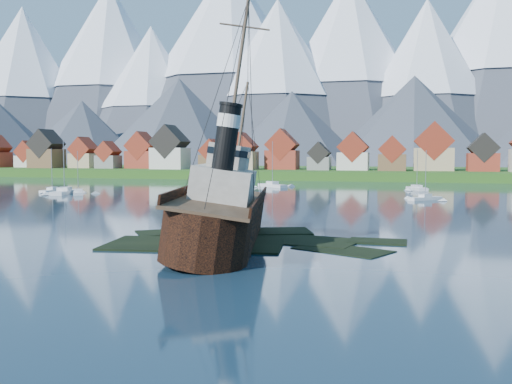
% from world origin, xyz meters
% --- Properties ---
extents(ground, '(1400.00, 1400.00, 0.00)m').
position_xyz_m(ground, '(0.00, 0.00, 0.00)').
color(ground, '#162B3E').
rests_on(ground, ground).
extents(shoal, '(31.71, 21.24, 1.14)m').
position_xyz_m(shoal, '(1.78, 2.15, -0.35)').
color(shoal, black).
rests_on(shoal, ground).
extents(shore_bank, '(600.00, 80.00, 3.20)m').
position_xyz_m(shore_bank, '(0.00, 170.00, 0.00)').
color(shore_bank, '#1C4313').
rests_on(shore_bank, ground).
extents(seawall, '(600.00, 2.50, 2.00)m').
position_xyz_m(seawall, '(0.00, 132.00, 0.00)').
color(seawall, '#3F3D38').
rests_on(seawall, ground).
extents(town, '(250.96, 16.69, 17.30)m').
position_xyz_m(town, '(-33.12, 152.18, 8.99)').
color(town, maroon).
rests_on(town, ground).
extents(mountains, '(965.00, 340.00, 205.00)m').
position_xyz_m(mountains, '(-0.79, 481.26, 89.34)').
color(mountains, '#2D333D').
rests_on(mountains, ground).
extents(tugboat_wreck, '(7.51, 32.37, 25.65)m').
position_xyz_m(tugboat_wreck, '(-0.75, 0.38, 3.21)').
color(tugboat_wreck, black).
rests_on(tugboat_wreck, ground).
extents(sailboat_a, '(6.22, 8.22, 10.24)m').
position_xyz_m(sailboat_a, '(-54.11, 57.15, 0.23)').
color(sailboat_a, silver).
rests_on(sailboat_a, ground).
extents(sailboat_b, '(1.97, 7.58, 10.97)m').
position_xyz_m(sailboat_b, '(-63.54, 61.03, 0.26)').
color(sailboat_b, silver).
rests_on(sailboat_b, ground).
extents(sailboat_c, '(9.43, 8.32, 13.01)m').
position_xyz_m(sailboat_c, '(-18.14, 95.08, 0.29)').
color(sailboat_c, silver).
rests_on(sailboat_c, ground).
extents(sailboat_d, '(6.80, 6.58, 10.33)m').
position_xyz_m(sailboat_d, '(21.17, 61.62, 0.24)').
color(sailboat_d, silver).
rests_on(sailboat_d, ground).
extents(sailboat_e, '(5.45, 9.57, 10.83)m').
position_xyz_m(sailboat_e, '(19.85, 92.57, 0.24)').
color(sailboat_e, silver).
rests_on(sailboat_e, ground).
extents(sailboat_f, '(5.42, 11.63, 12.97)m').
position_xyz_m(sailboat_f, '(-57.88, 57.47, 0.28)').
color(sailboat_f, silver).
rests_on(sailboat_f, ground).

